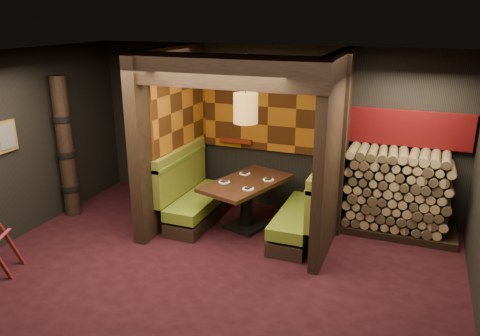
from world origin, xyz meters
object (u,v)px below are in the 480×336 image
pendant_lamp (246,108)px  firewood_stack (402,194)px  dining_table (246,195)px  booth_bench_left (194,198)px  totem_column (66,149)px  booth_bench_right (305,215)px

pendant_lamp → firewood_stack: 2.76m
dining_table → firewood_stack: bearing=15.9°
booth_bench_left → totem_column: bearing=-165.2°
dining_table → firewood_stack: firewood_stack is taller
booth_bench_left → dining_table: booth_bench_left is taller
pendant_lamp → totem_column: 3.16m
totem_column → firewood_stack: (5.33, 1.25, -0.51)m
booth_bench_right → totem_column: totem_column is taller
totem_column → booth_bench_left: bearing=14.8°
pendant_lamp → firewood_stack: pendant_lamp is taller
booth_bench_left → booth_bench_right: same height
firewood_stack → dining_table: bearing=-164.1°
dining_table → pendant_lamp: pendant_lamp is taller
booth_bench_left → dining_table: bearing=2.3°
booth_bench_left → firewood_stack: 3.33m
booth_bench_left → pendant_lamp: (0.92, -0.01, 1.59)m
dining_table → pendant_lamp: (0.00, -0.05, 1.42)m
pendant_lamp → totem_column: bearing=-169.9°
dining_table → totem_column: (-3.01, -0.59, 0.62)m
booth_bench_left → pendant_lamp: 1.83m
pendant_lamp → booth_bench_right: bearing=0.8°
booth_bench_left → firewood_stack: firewood_stack is taller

